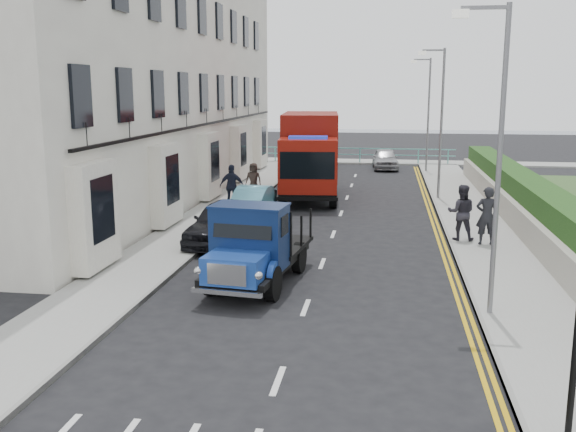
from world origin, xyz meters
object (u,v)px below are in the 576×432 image
object	(u,v)px
red_lorry	(310,153)
parked_car_front	(224,222)
lamp_near	(495,145)
pedestrian_east_near	(487,216)
lamp_mid	(439,115)
bedford_lorry	(252,251)
lamp_far	(427,108)

from	to	relation	value
red_lorry	parked_car_front	world-z (taller)	red_lorry
lamp_near	pedestrian_east_near	distance (m)	7.44
pedestrian_east_near	lamp_near	bearing A→B (deg)	80.39
lamp_mid	bedford_lorry	bearing A→B (deg)	-111.39
bedford_lorry	parked_car_front	world-z (taller)	bedford_lorry
lamp_far	red_lorry	world-z (taller)	lamp_far
parked_car_front	pedestrian_east_near	distance (m)	8.78
lamp_near	lamp_mid	distance (m)	16.00
pedestrian_east_near	red_lorry	bearing A→B (deg)	-54.53
bedford_lorry	pedestrian_east_near	size ratio (longest dim) A/B	2.54
lamp_mid	parked_car_front	distance (m)	12.97
bedford_lorry	pedestrian_east_near	distance (m)	8.70
lamp_near	pedestrian_east_near	size ratio (longest dim) A/B	3.61
lamp_mid	red_lorry	distance (m)	6.29
lamp_far	lamp_mid	bearing A→B (deg)	-90.00
bedford_lorry	parked_car_front	bearing A→B (deg)	119.14
lamp_mid	parked_car_front	world-z (taller)	lamp_mid
lamp_mid	pedestrian_east_near	distance (m)	9.72
lamp_mid	bedford_lorry	size ratio (longest dim) A/B	1.42
bedford_lorry	lamp_far	bearing A→B (deg)	83.60
lamp_mid	lamp_far	world-z (taller)	same
bedford_lorry	parked_car_front	size ratio (longest dim) A/B	1.13
lamp_near	red_lorry	world-z (taller)	lamp_near
pedestrian_east_near	lamp_far	bearing A→B (deg)	-88.48
lamp_mid	lamp_far	bearing A→B (deg)	90.00
pedestrian_east_near	lamp_mid	bearing A→B (deg)	-85.33
red_lorry	bedford_lorry	bearing A→B (deg)	-94.26
red_lorry	pedestrian_east_near	xyz separation A→B (m)	(6.99, -9.32, -1.04)
lamp_far	pedestrian_east_near	xyz separation A→B (m)	(0.98, -19.22, -2.91)
red_lorry	lamp_near	bearing A→B (deg)	-74.73
lamp_near	red_lorry	size ratio (longest dim) A/B	0.89
bedford_lorry	red_lorry	bearing A→B (deg)	97.67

